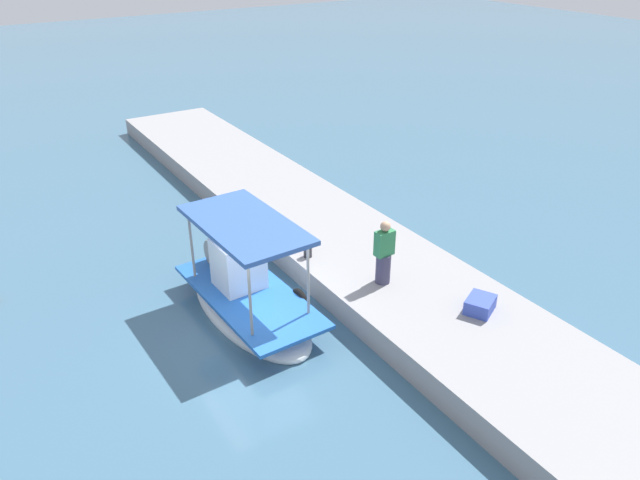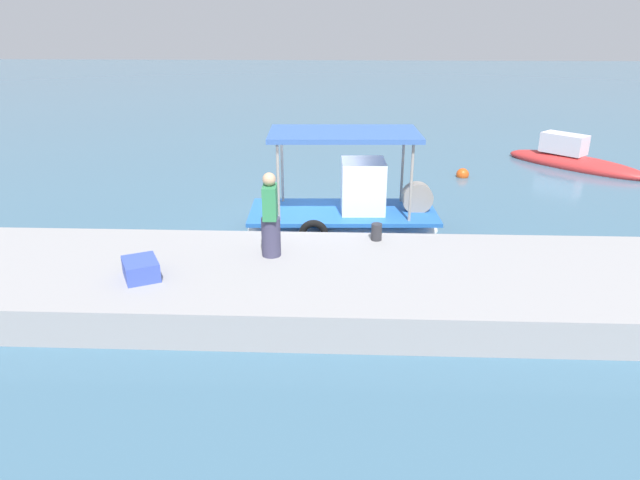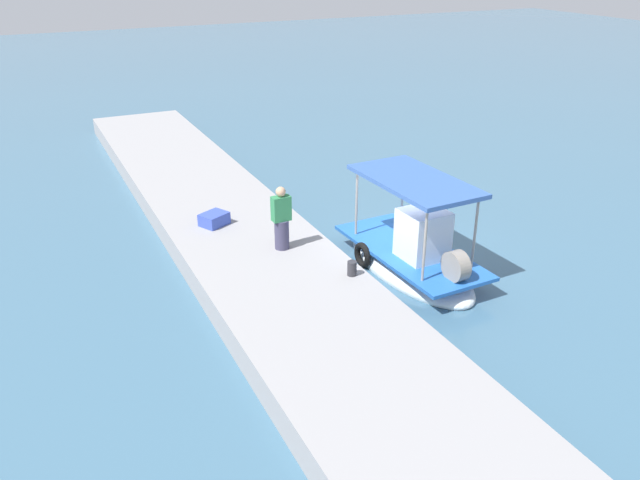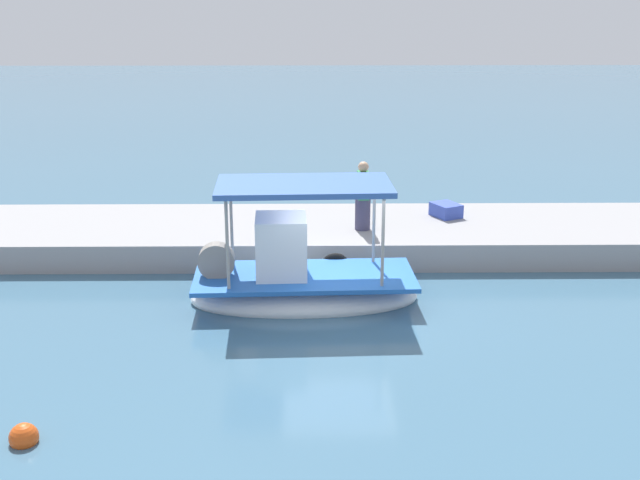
{
  "view_description": "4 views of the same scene",
  "coord_description": "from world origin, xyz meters",
  "px_view_note": "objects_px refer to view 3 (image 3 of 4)",
  "views": [
    {
      "loc": [
        -11.57,
        5.32,
        9.22
      ],
      "look_at": [
        1.28,
        -2.77,
        1.27
      ],
      "focal_mm": 34.11,
      "sensor_mm": 36.0,
      "label": 1
    },
    {
      "loc": [
        0.74,
        -14.47,
        5.44
      ],
      "look_at": [
        0.26,
        -2.9,
        0.84
      ],
      "focal_mm": 32.1,
      "sensor_mm": 36.0,
      "label": 2
    },
    {
      "loc": [
        14.16,
        -9.5,
        8.34
      ],
      "look_at": [
        0.16,
        -2.74,
        1.17
      ],
      "focal_mm": 36.19,
      "sensor_mm": 36.0,
      "label": 3
    },
    {
      "loc": [
        0.61,
        16.23,
        6.59
      ],
      "look_at": [
        0.39,
        -1.71,
        0.97
      ],
      "focal_mm": 44.44,
      "sensor_mm": 36.0,
      "label": 4
    }
  ],
  "objects_px": {
    "cargo_crate": "(214,219)",
    "main_fishing_boat": "(412,256)",
    "fisherman_near_bollard": "(281,221)",
    "mooring_bollard": "(352,268)"
  },
  "relations": [
    {
      "from": "main_fishing_boat",
      "to": "fisherman_near_bollard",
      "type": "xyz_separation_m",
      "value": [
        -1.58,
        -3.22,
        1.04
      ]
    },
    {
      "from": "fisherman_near_bollard",
      "to": "mooring_bollard",
      "type": "bearing_deg",
      "value": 23.39
    },
    {
      "from": "fisherman_near_bollard",
      "to": "mooring_bollard",
      "type": "xyz_separation_m",
      "value": [
        2.24,
        0.97,
        -0.62
      ]
    },
    {
      "from": "main_fishing_boat",
      "to": "fisherman_near_bollard",
      "type": "bearing_deg",
      "value": -116.14
    },
    {
      "from": "cargo_crate",
      "to": "main_fishing_boat",
      "type": "bearing_deg",
      "value": 48.2
    },
    {
      "from": "fisherman_near_bollard",
      "to": "mooring_bollard",
      "type": "relative_size",
      "value": 4.67
    },
    {
      "from": "fisherman_near_bollard",
      "to": "cargo_crate",
      "type": "relative_size",
      "value": 2.33
    },
    {
      "from": "fisherman_near_bollard",
      "to": "cargo_crate",
      "type": "bearing_deg",
      "value": -153.21
    },
    {
      "from": "main_fishing_boat",
      "to": "cargo_crate",
      "type": "relative_size",
      "value": 6.7
    },
    {
      "from": "main_fishing_boat",
      "to": "mooring_bollard",
      "type": "distance_m",
      "value": 2.39
    }
  ]
}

